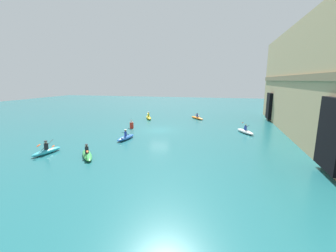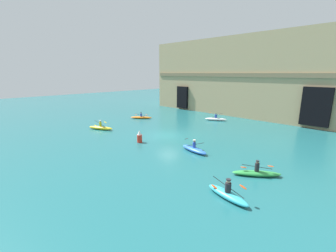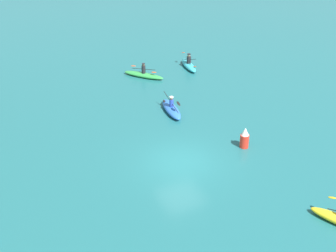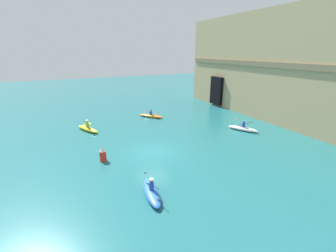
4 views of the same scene
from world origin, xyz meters
TOP-DOWN VIEW (x-y plane):
  - ground_plane at (0.00, 0.00)m, footprint 120.00×120.00m
  - cliff_bluff at (0.28, 18.51)m, footprint 37.94×6.06m
  - kayak_orange at (-10.12, 3.87)m, footprint 3.14×2.79m
  - kayak_white at (-0.87, 11.04)m, footprint 3.20×2.25m
  - kayak_green at (11.90, -3.00)m, footprint 3.07×2.68m
  - kayak_blue at (5.63, -2.25)m, footprint 3.14×1.25m
  - kayak_yellow at (-8.10, -4.28)m, footprint 3.43×2.16m
  - kayak_cyan at (12.01, -7.08)m, footprint 2.97×1.17m
  - marker_buoy at (-0.24, -4.05)m, footprint 0.53×0.53m

SIDE VIEW (x-z plane):
  - ground_plane at x=0.00m, z-range 0.00..0.00m
  - kayak_orange at x=-10.12m, z-range -0.30..0.70m
  - kayak_green at x=11.90m, z-range -0.35..0.79m
  - kayak_blue at x=5.63m, z-range -0.33..0.82m
  - kayak_white at x=-0.87m, z-range -0.40..0.90m
  - kayak_yellow at x=-8.10m, z-range -0.35..0.87m
  - kayak_cyan at x=12.01m, z-range -0.34..0.87m
  - marker_buoy at x=-0.24m, z-range -0.05..1.25m
  - cliff_bluff at x=0.28m, z-range -0.03..12.89m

